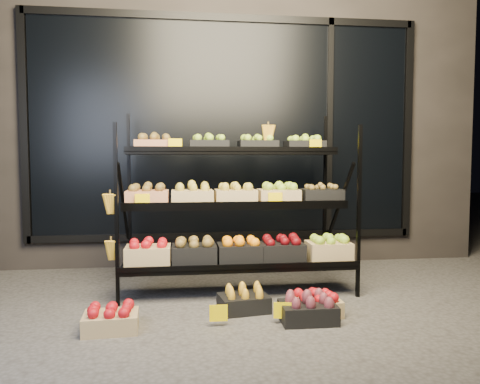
{
  "coord_description": "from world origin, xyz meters",
  "views": [
    {
      "loc": [
        -0.51,
        -3.68,
        1.2
      ],
      "look_at": [
        0.03,
        0.55,
        0.9
      ],
      "focal_mm": 35.0,
      "sensor_mm": 36.0,
      "label": 1
    }
  ],
  "objects": [
    {
      "name": "tag_floor_a",
      "position": [
        -0.24,
        -0.4,
        0.06
      ],
      "size": [
        0.13,
        0.01,
        0.12
      ],
      "primitive_type": "cube",
      "color": "#F3CF00",
      "rests_on": "ground"
    },
    {
      "name": "ground",
      "position": [
        0.0,
        0.0,
        0.0
      ],
      "size": [
        24.0,
        24.0,
        0.0
      ],
      "primitive_type": "plane",
      "color": "#514F4C",
      "rests_on": "ground"
    },
    {
      "name": "tag_floor_b",
      "position": [
        0.23,
        -0.4,
        0.06
      ],
      "size": [
        0.13,
        0.01,
        0.12
      ],
      "primitive_type": "cube",
      "color": "#F3CF00",
      "rests_on": "ground"
    },
    {
      "name": "floor_crate_left",
      "position": [
        -1.0,
        -0.39,
        0.09
      ],
      "size": [
        0.39,
        0.3,
        0.19
      ],
      "rotation": [
        0.0,
        0.0,
        0.06
      ],
      "color": "tan",
      "rests_on": "ground"
    },
    {
      "name": "floor_crate_midleft",
      "position": [
        -0.02,
        -0.08,
        0.09
      ],
      "size": [
        0.42,
        0.34,
        0.19
      ],
      "rotation": [
        0.0,
        0.0,
        0.16
      ],
      "color": "black",
      "rests_on": "ground"
    },
    {
      "name": "floor_crate_midright",
      "position": [
        0.53,
        -0.23,
        0.09
      ],
      "size": [
        0.37,
        0.27,
        0.19
      ],
      "rotation": [
        0.0,
        0.0,
        -0.01
      ],
      "color": "tan",
      "rests_on": "ground"
    },
    {
      "name": "floor_crate_right",
      "position": [
        0.42,
        -0.38,
        0.1
      ],
      "size": [
        0.41,
        0.3,
        0.2
      ],
      "rotation": [
        0.0,
        0.0,
        -0.01
      ],
      "color": "black",
      "rests_on": "ground"
    },
    {
      "name": "building",
      "position": [
        0.0,
        2.59,
        1.75
      ],
      "size": [
        6.0,
        2.08,
        3.5
      ],
      "color": "#2D2826",
      "rests_on": "ground"
    },
    {
      "name": "display_rack",
      "position": [
        -0.01,
        0.6,
        0.79
      ],
      "size": [
        2.18,
        1.02,
        1.66
      ],
      "color": "black",
      "rests_on": "ground"
    }
  ]
}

